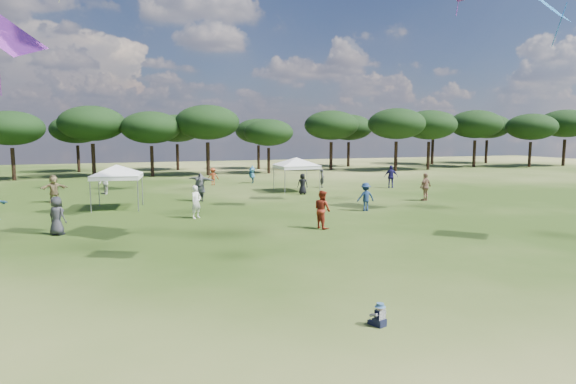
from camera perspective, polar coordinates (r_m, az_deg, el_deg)
name	(u,v)px	position (r m, az deg, el deg)	size (l,w,h in m)	color
ground	(396,363)	(10.51, 12.66, -19.20)	(140.00, 140.00, 0.00)	#2E4514
tree_line	(195,125)	(55.93, -10.94, 7.77)	(108.78, 17.63, 7.77)	black
tent_left	(117,167)	(30.90, -19.65, 2.84)	(5.64, 5.64, 2.99)	gray
tent_right	(296,159)	(37.75, 1.00, 3.93)	(6.13, 6.13, 2.98)	gray
toddler	(379,316)	(12.11, 10.76, -14.20)	(0.43, 0.46, 0.57)	black
festival_crowd	(222,187)	(33.29, -7.79, 0.56)	(29.05, 23.08, 1.91)	maroon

